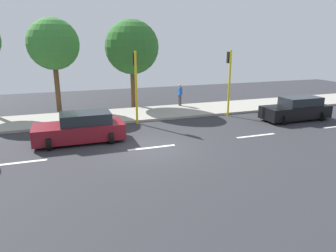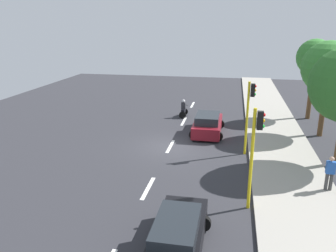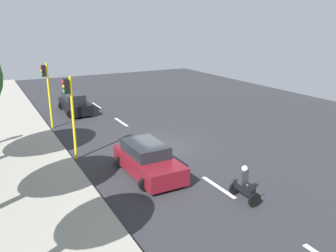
% 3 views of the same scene
% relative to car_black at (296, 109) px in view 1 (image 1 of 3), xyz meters
% --- Properties ---
extents(ground_plane, '(40.00, 60.00, 0.10)m').
position_rel_car_black_xyz_m(ground_plane, '(-2.22, 10.62, -0.76)').
color(ground_plane, '#2D2D33').
extents(sidewalk, '(4.00, 60.00, 0.15)m').
position_rel_car_black_xyz_m(sidewalk, '(4.78, 10.62, -0.64)').
color(sidewalk, '#9E998E').
rests_on(sidewalk, ground).
extents(lane_stripe_north, '(0.20, 2.40, 0.01)m').
position_rel_car_black_xyz_m(lane_stripe_north, '(-2.22, 4.62, -0.71)').
color(lane_stripe_north, white).
rests_on(lane_stripe_north, ground).
extents(lane_stripe_mid, '(0.20, 2.40, 0.01)m').
position_rel_car_black_xyz_m(lane_stripe_mid, '(-2.22, 10.62, -0.71)').
color(lane_stripe_mid, white).
rests_on(lane_stripe_mid, ground).
extents(lane_stripe_south, '(0.20, 2.40, 0.01)m').
position_rel_car_black_xyz_m(lane_stripe_south, '(-2.22, 16.62, -0.71)').
color(lane_stripe_south, white).
rests_on(lane_stripe_south, ground).
extents(car_black, '(2.12, 4.57, 1.52)m').
position_rel_car_black_xyz_m(car_black, '(0.00, 0.00, 0.00)').
color(car_black, black).
rests_on(car_black, ground).
extents(car_maroon, '(2.35, 4.49, 1.52)m').
position_rel_car_black_xyz_m(car_maroon, '(-0.06, 13.79, 0.00)').
color(car_maroon, maroon).
rests_on(car_maroon, ground).
extents(pedestrian_near_signal, '(0.40, 0.24, 1.69)m').
position_rel_car_black_xyz_m(pedestrian_near_signal, '(6.29, 5.81, 0.35)').
color(pedestrian_near_signal, '#3F3F3F').
rests_on(pedestrian_near_signal, sidewalk).
extents(traffic_light_corner, '(0.49, 0.24, 4.50)m').
position_rel_car_black_xyz_m(traffic_light_corner, '(2.63, 10.19, 2.22)').
color(traffic_light_corner, yellow).
rests_on(traffic_light_corner, ground).
extents(traffic_light_midblock, '(0.49, 0.24, 4.50)m').
position_rel_car_black_xyz_m(traffic_light_midblock, '(2.63, 3.66, 2.22)').
color(traffic_light_midblock, yellow).
rests_on(traffic_light_midblock, ground).
extents(street_tree_center, '(3.62, 3.62, 6.68)m').
position_rel_car_black_xyz_m(street_tree_center, '(7.88, 14.83, 4.13)').
color(street_tree_center, brown).
rests_on(street_tree_center, ground).
extents(street_tree_north, '(4.07, 4.07, 6.67)m').
position_rel_car_black_xyz_m(street_tree_north, '(7.56, 9.25, 3.91)').
color(street_tree_north, brown).
rests_on(street_tree_north, ground).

